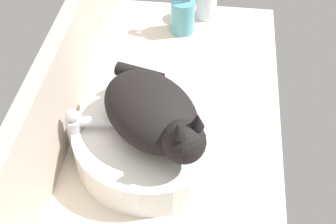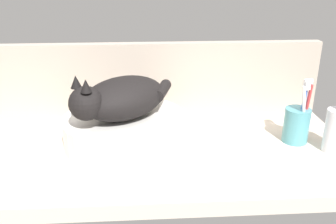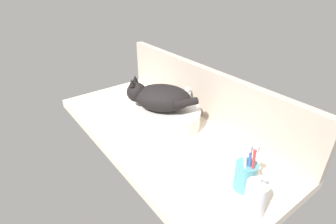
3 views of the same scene
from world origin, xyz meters
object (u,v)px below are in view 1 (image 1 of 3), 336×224
at_px(toothbrush_cup, 183,15).
at_px(cat, 154,113).
at_px(sink_basin, 152,141).
at_px(faucet, 81,131).

bearing_deg(toothbrush_cup, cat, 178.60).
relative_size(cat, toothbrush_cup, 1.61).
relative_size(sink_basin, toothbrush_cup, 1.83).
xyz_separation_m(sink_basin, toothbrush_cup, (0.48, -0.02, 0.01)).
bearing_deg(faucet, cat, -86.70).
bearing_deg(cat, sink_basin, 44.03).
bearing_deg(cat, faucet, 93.30).
height_order(cat, faucet, cat).
relative_size(sink_basin, faucet, 2.52).
bearing_deg(faucet, toothbrush_cup, -19.01).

